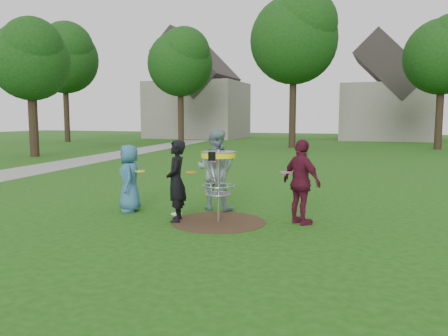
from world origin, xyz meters
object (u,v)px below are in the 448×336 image
(player_grey, at_px, (216,169))
(player_maroon, at_px, (302,182))
(player_black, at_px, (176,181))
(player_blue, at_px, (130,178))
(disc_golf_basket, at_px, (218,169))

(player_grey, xyz_separation_m, player_maroon, (1.97, -0.68, -0.08))
(player_grey, bearing_deg, player_black, 77.94)
(player_blue, xyz_separation_m, disc_golf_basket, (2.11, -0.26, 0.31))
(player_grey, height_order, player_maroon, player_grey)
(player_black, bearing_deg, disc_golf_basket, 83.72)
(player_grey, bearing_deg, player_maroon, 161.93)
(player_maroon, height_order, disc_golf_basket, player_maroon)
(player_black, bearing_deg, player_blue, -132.42)
(player_black, distance_m, disc_golf_basket, 0.84)
(player_blue, height_order, player_maroon, player_maroon)
(player_blue, bearing_deg, player_maroon, 60.95)
(player_black, height_order, player_grey, player_grey)
(player_black, relative_size, player_grey, 0.89)
(player_grey, height_order, disc_golf_basket, player_grey)
(disc_golf_basket, bearing_deg, player_black, -163.76)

